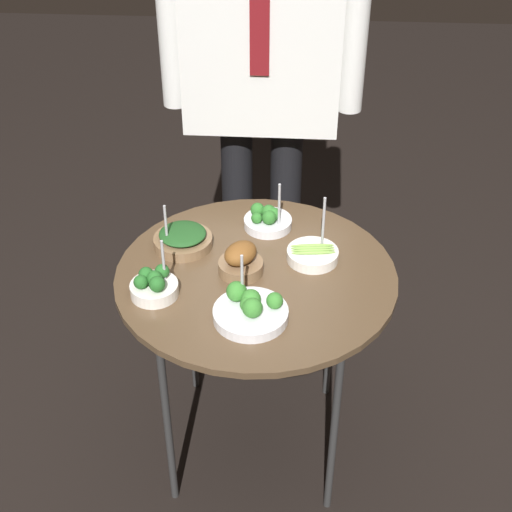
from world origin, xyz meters
name	(u,v)px	position (x,y,z in m)	size (l,w,h in m)	color
ground_plane	(256,439)	(0.00, 0.00, 0.00)	(8.00, 8.00, 0.00)	black
serving_cart	(256,285)	(0.00, 0.00, 0.59)	(0.70, 0.70, 0.63)	brown
bowl_roast_front_left	(241,260)	(-0.04, 0.00, 0.66)	(0.11, 0.11, 0.08)	brown
bowl_spinach_back_left	(183,239)	(-0.20, 0.10, 0.65)	(0.15, 0.15, 0.13)	brown
bowl_broccoli_back_right	(154,285)	(-0.23, -0.10, 0.66)	(0.11, 0.11, 0.14)	silver
bowl_broccoli_front_center	(252,309)	(0.00, -0.17, 0.65)	(0.17, 0.17, 0.15)	silver
bowl_asparagus_far_rim	(313,254)	(0.14, 0.06, 0.65)	(0.13, 0.13, 0.17)	silver
bowl_broccoli_near_rim	(267,219)	(0.02, 0.21, 0.65)	(0.13, 0.13, 0.14)	silver
waiter_figure	(262,50)	(-0.02, 0.54, 1.00)	(0.58, 0.22, 1.58)	black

